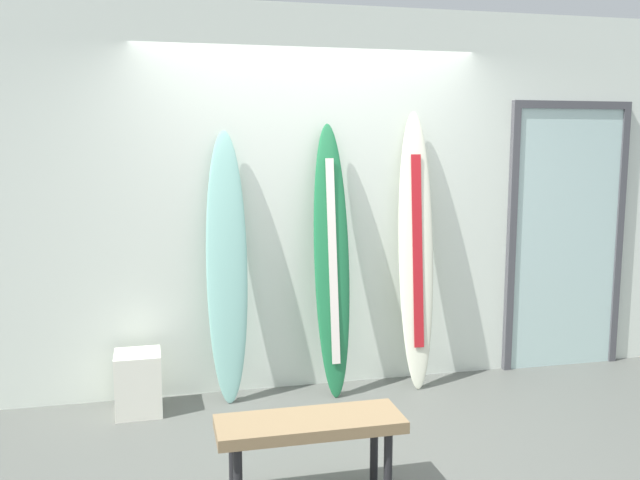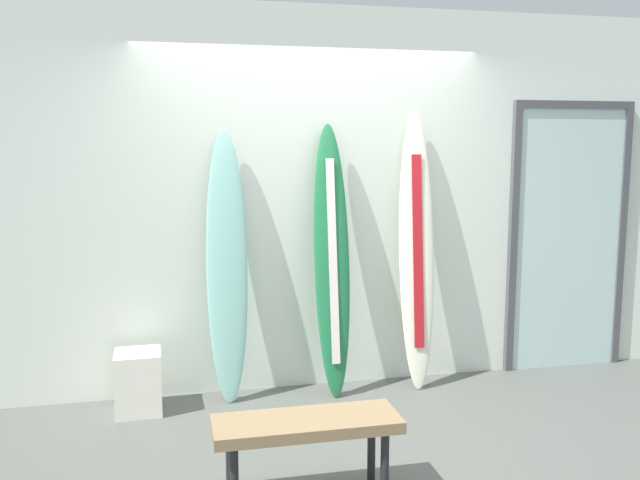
{
  "view_description": "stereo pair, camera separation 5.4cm",
  "coord_description": "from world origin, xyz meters",
  "px_view_note": "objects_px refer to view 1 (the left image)",
  "views": [
    {
      "loc": [
        -1.07,
        -3.63,
        1.82
      ],
      "look_at": [
        0.01,
        0.95,
        1.15
      ],
      "focal_mm": 37.96,
      "sensor_mm": 36.0,
      "label": 1
    },
    {
      "loc": [
        -1.01,
        -3.64,
        1.82
      ],
      "look_at": [
        0.01,
        0.95,
        1.15
      ],
      "focal_mm": 37.96,
      "sensor_mm": 36.0,
      "label": 2
    }
  ],
  "objects_px": {
    "surfboard_ivory": "(416,251)",
    "bench": "(310,430)",
    "surfboard_seafoam": "(227,270)",
    "glass_door": "(566,233)",
    "display_block_left": "(138,383)",
    "surfboard_emerald": "(332,263)"
  },
  "relations": [
    {
      "from": "surfboard_seafoam",
      "to": "display_block_left",
      "type": "xyz_separation_m",
      "value": [
        -0.62,
        -0.11,
        -0.73
      ]
    },
    {
      "from": "surfboard_ivory",
      "to": "bench",
      "type": "bearing_deg",
      "value": -127.46
    },
    {
      "from": "display_block_left",
      "to": "bench",
      "type": "relative_size",
      "value": 0.45
    },
    {
      "from": "glass_door",
      "to": "surfboard_ivory",
      "type": "bearing_deg",
      "value": -173.53
    },
    {
      "from": "surfboard_emerald",
      "to": "surfboard_ivory",
      "type": "distance_m",
      "value": 0.65
    },
    {
      "from": "surfboard_seafoam",
      "to": "bench",
      "type": "bearing_deg",
      "value": -80.03
    },
    {
      "from": "surfboard_emerald",
      "to": "surfboard_seafoam",
      "type": "bearing_deg",
      "value": 176.74
    },
    {
      "from": "surfboard_ivory",
      "to": "glass_door",
      "type": "relative_size",
      "value": 0.96
    },
    {
      "from": "surfboard_seafoam",
      "to": "surfboard_ivory",
      "type": "bearing_deg",
      "value": -0.84
    },
    {
      "from": "surfboard_ivory",
      "to": "bench",
      "type": "xyz_separation_m",
      "value": [
        -1.13,
        -1.48,
        -0.64
      ]
    },
    {
      "from": "surfboard_emerald",
      "to": "bench",
      "type": "relative_size",
      "value": 2.07
    },
    {
      "from": "surfboard_ivory",
      "to": "display_block_left",
      "type": "bearing_deg",
      "value": -177.4
    },
    {
      "from": "surfboard_seafoam",
      "to": "glass_door",
      "type": "relative_size",
      "value": 0.89
    },
    {
      "from": "display_block_left",
      "to": "surfboard_ivory",
      "type": "bearing_deg",
      "value": 2.6
    },
    {
      "from": "glass_door",
      "to": "bench",
      "type": "bearing_deg",
      "value": -146.63
    },
    {
      "from": "surfboard_seafoam",
      "to": "display_block_left",
      "type": "height_order",
      "value": "surfboard_seafoam"
    },
    {
      "from": "surfboard_ivory",
      "to": "glass_door",
      "type": "xyz_separation_m",
      "value": [
        1.34,
        0.15,
        0.08
      ]
    },
    {
      "from": "glass_door",
      "to": "bench",
      "type": "xyz_separation_m",
      "value": [
        -2.48,
        -1.63,
        -0.72
      ]
    },
    {
      "from": "bench",
      "to": "surfboard_ivory",
      "type": "bearing_deg",
      "value": 52.54
    },
    {
      "from": "bench",
      "to": "glass_door",
      "type": "bearing_deg",
      "value": 33.37
    },
    {
      "from": "surfboard_seafoam",
      "to": "display_block_left",
      "type": "distance_m",
      "value": 0.97
    },
    {
      "from": "surfboard_emerald",
      "to": "bench",
      "type": "bearing_deg",
      "value": -108.34
    }
  ]
}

